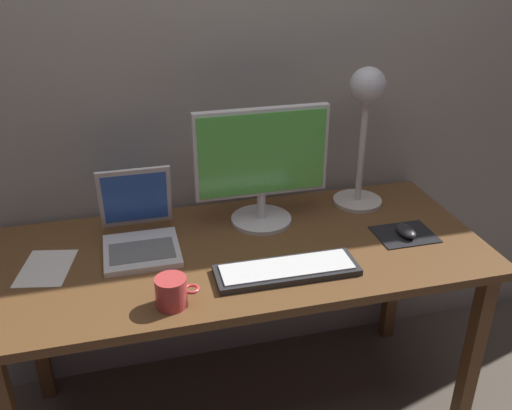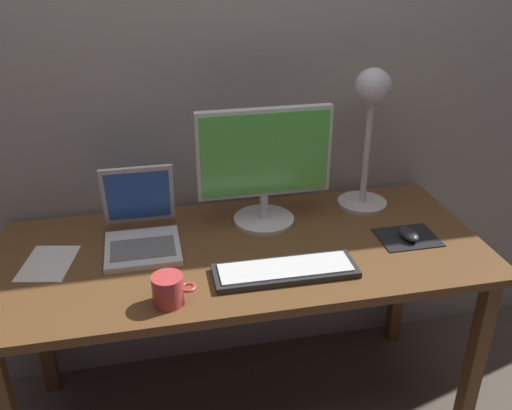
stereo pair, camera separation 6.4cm
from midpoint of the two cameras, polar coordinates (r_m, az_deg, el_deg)
name	(u,v)px [view 1 (the left image)]	position (r m, az deg, el deg)	size (l,w,h in m)	color
back_wall	(215,52)	(2.01, -5.20, 15.31)	(4.80, 0.06, 2.60)	#9E998E
desk	(243,269)	(1.89, -2.32, -6.51)	(1.60, 0.70, 0.74)	brown
monitor	(262,162)	(1.91, -0.39, 4.37)	(0.46, 0.22, 0.42)	silver
keyboard_main	(287,270)	(1.71, 2.08, -6.64)	(0.44, 0.15, 0.03)	#28282B
laptop	(139,225)	(1.89, -12.84, -2.02)	(0.24, 0.30, 0.25)	silver
desk_lamp	(365,113)	(2.04, 10.19, 9.24)	(0.18, 0.18, 0.52)	beige
mousepad	(404,234)	(1.98, 14.01, -2.93)	(0.20, 0.16, 0.00)	black
mouse	(406,231)	(1.96, 14.16, -2.59)	(0.06, 0.10, 0.03)	#28282B
coffee_mug	(172,292)	(1.59, -9.73, -8.74)	(0.12, 0.09, 0.09)	#CC3F3F
paper_sheet_near_mouse	(46,268)	(1.87, -21.55, -6.00)	(0.15, 0.21, 0.00)	white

